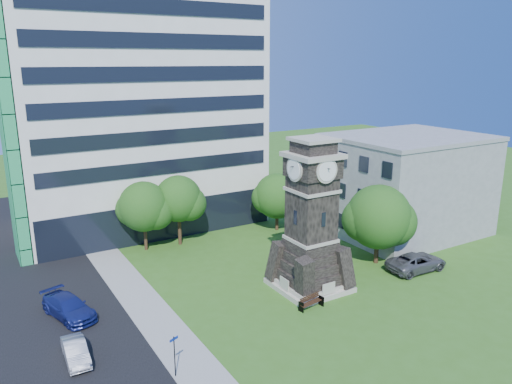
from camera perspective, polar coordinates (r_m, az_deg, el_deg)
ground at (r=38.42m, az=4.25°, el=-12.90°), size 160.00×160.00×0.00m
sidewalk at (r=38.61m, az=-12.19°, el=-13.01°), size 3.00×70.00×0.06m
street at (r=37.27m, az=-25.08°, el=-15.29°), size 14.00×80.00×0.02m
clock_tower at (r=39.46m, az=6.30°, el=-3.83°), size 5.40×5.40×12.22m
office_tall at (r=56.14m, az=-13.88°, el=10.71°), size 26.20×15.11×28.60m
office_low at (r=54.88m, az=16.74°, el=0.88°), size 15.20×12.20×10.40m
car_street_mid at (r=33.86m, az=-19.91°, el=-16.76°), size 1.40×3.71×1.21m
car_street_north at (r=38.98m, az=-20.62°, el=-12.22°), size 3.51×5.56×1.50m
car_east_lot at (r=46.17m, az=17.87°, el=-7.62°), size 5.72×2.85×1.56m
park_bench at (r=38.02m, az=6.28°, el=-12.34°), size 1.98×0.53×1.02m
street_sign at (r=30.42m, az=-9.31°, el=-17.58°), size 0.63×0.06×2.62m
tree_nw at (r=48.71m, az=-12.62°, el=-1.82°), size 5.29×4.81×6.78m
tree_nc at (r=49.44m, az=-8.79°, el=-0.96°), size 5.04×4.58×7.03m
tree_ne at (r=53.41m, az=2.49°, el=-0.60°), size 5.37×4.88×6.24m
tree_east at (r=45.77m, az=13.90°, el=-2.97°), size 6.36×5.78×7.26m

